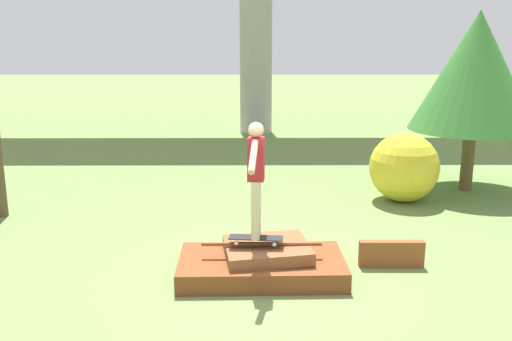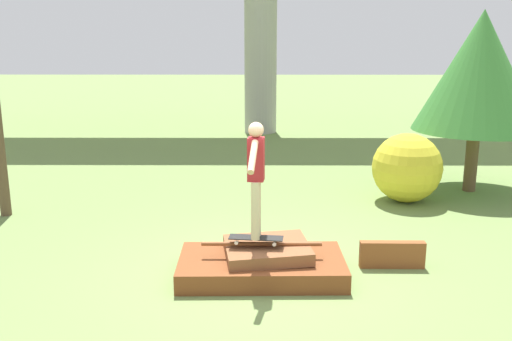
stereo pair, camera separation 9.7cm
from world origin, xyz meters
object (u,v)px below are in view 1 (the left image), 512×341
at_px(skater, 256,172).
at_px(bush_yellow_flowering, 404,167).
at_px(skateboard, 256,238).
at_px(tree_behind_left, 476,71).

relative_size(skater, bush_yellow_flowering, 1.15).
distance_m(skateboard, skater, 0.96).
bearing_deg(skateboard, tree_behind_left, 44.70).
xyz_separation_m(tree_behind_left, bush_yellow_flowering, (-1.62, -0.84, -1.89)).
height_order(skateboard, tree_behind_left, tree_behind_left).
bearing_deg(skateboard, skater, 36.87).
bearing_deg(skater, skateboard, -143.13).
relative_size(tree_behind_left, bush_yellow_flowering, 2.73).
height_order(tree_behind_left, bush_yellow_flowering, tree_behind_left).
relative_size(skateboard, bush_yellow_flowering, 0.55).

